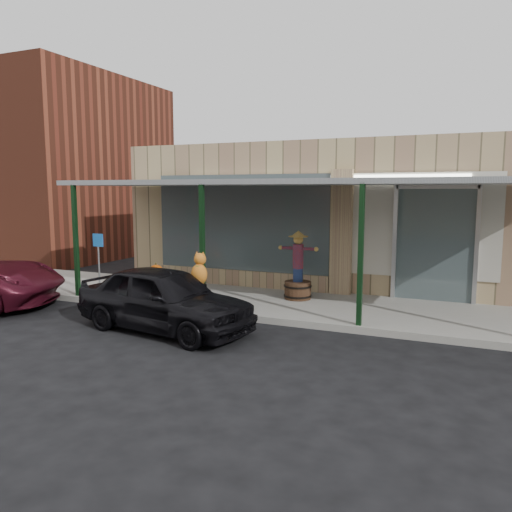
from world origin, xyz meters
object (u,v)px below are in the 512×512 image
at_px(handicap_sign, 99,256).
at_px(parked_sedan, 165,298).
at_px(barrel_scarecrow, 298,276).
at_px(barrel_pumpkin, 156,281).

distance_m(handicap_sign, parked_sedan, 3.58).
bearing_deg(handicap_sign, barrel_scarecrow, 20.81).
bearing_deg(parked_sedan, barrel_pumpkin, 46.97).
relative_size(barrel_pumpkin, handicap_sign, 0.49).
xyz_separation_m(barrel_pumpkin, handicap_sign, (-1.10, -0.95, 0.75)).
distance_m(barrel_scarecrow, barrel_pumpkin, 3.85).
height_order(barrel_pumpkin, parked_sedan, parked_sedan).
relative_size(barrel_scarecrow, barrel_pumpkin, 2.18).
bearing_deg(barrel_pumpkin, handicap_sign, -139.09).
height_order(barrel_scarecrow, parked_sedan, barrel_scarecrow).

